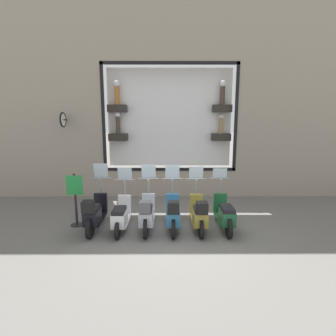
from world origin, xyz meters
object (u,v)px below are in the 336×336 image
object	(u,v)px
scooter_teal_2	(173,214)
scooter_silver_3	(147,213)
shop_sign_post	(75,198)
scooter_white_4	(121,215)
scooter_black_5	(95,213)
scooter_green_0	(225,214)
scooter_olive_1	(199,214)

from	to	relation	value
scooter_teal_2	scooter_silver_3	bearing A→B (deg)	89.84
shop_sign_post	scooter_white_4	bearing A→B (deg)	-102.97
scooter_teal_2	scooter_black_5	xyz separation A→B (m)	(0.01, 2.13, 0.01)
scooter_green_0	scooter_silver_3	size ratio (longest dim) A/B	1.00
scooter_silver_3	scooter_black_5	world-z (taller)	scooter_black_5
scooter_green_0	scooter_olive_1	size ratio (longest dim) A/B	1.00
scooter_green_0	scooter_teal_2	size ratio (longest dim) A/B	1.00
scooter_black_5	scooter_olive_1	bearing A→B (deg)	-90.24
scooter_green_0	scooter_black_5	world-z (taller)	scooter_black_5
scooter_olive_1	shop_sign_post	world-z (taller)	scooter_olive_1
scooter_silver_3	shop_sign_post	bearing A→B (deg)	80.10
scooter_olive_1	scooter_white_4	size ratio (longest dim) A/B	1.01
scooter_silver_3	scooter_green_0	bearing A→B (deg)	-88.49
scooter_white_4	scooter_black_5	size ratio (longest dim) A/B	0.99
scooter_teal_2	scooter_silver_3	world-z (taller)	scooter_silver_3
shop_sign_post	scooter_teal_2	bearing A→B (deg)	-97.42
scooter_black_5	scooter_white_4	bearing A→B (deg)	-86.38
scooter_silver_3	scooter_black_5	xyz separation A→B (m)	(0.00, 1.42, 0.01)
scooter_white_4	shop_sign_post	distance (m)	1.42
scooter_white_4	scooter_olive_1	bearing A→B (deg)	-91.53
scooter_green_0	scooter_black_5	bearing A→B (deg)	90.83
scooter_green_0	shop_sign_post	distance (m)	4.19
scooter_olive_1	scooter_silver_3	xyz separation A→B (m)	(0.01, 1.42, 0.01)
scooter_teal_2	scooter_white_4	xyz separation A→B (m)	(0.05, 1.42, -0.07)
scooter_olive_1	scooter_white_4	world-z (taller)	scooter_olive_1
scooter_olive_1	scooter_silver_3	distance (m)	1.42
scooter_white_4	scooter_teal_2	bearing A→B (deg)	-92.07
scooter_teal_2	scooter_silver_3	distance (m)	0.71
scooter_white_4	shop_sign_post	xyz separation A→B (m)	(0.31, 1.33, 0.39)
scooter_white_4	shop_sign_post	world-z (taller)	scooter_white_4
scooter_teal_2	scooter_silver_3	xyz separation A→B (m)	(0.00, 0.71, 0.00)
scooter_silver_3	scooter_black_5	size ratio (longest dim) A/B	1.00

